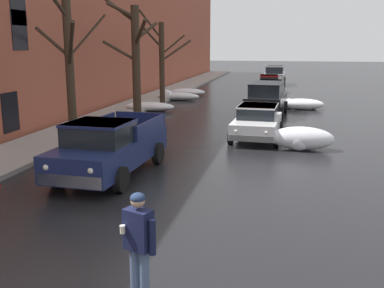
% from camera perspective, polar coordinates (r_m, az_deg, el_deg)
% --- Properties ---
extents(left_sidewalk_slab, '(2.62, 80.00, 0.15)m').
position_cam_1_polar(left_sidewalk_slab, '(25.73, -9.58, 3.76)').
color(left_sidewalk_slab, gray).
rests_on(left_sidewalk_slab, ground).
extents(brick_townhouse_facade, '(0.63, 80.00, 11.24)m').
position_cam_1_polar(brick_townhouse_facade, '(26.20, -13.88, 15.89)').
color(brick_townhouse_facade, '#9E4C38').
rests_on(brick_townhouse_facade, ground).
extents(snow_bank_near_corner_left, '(3.04, 1.08, 0.74)m').
position_cam_1_polar(snow_bank_near_corner_left, '(32.19, -2.07, 6.06)').
color(snow_bank_near_corner_left, white).
rests_on(snow_bank_near_corner_left, ground).
extents(snow_bank_along_left_kerb, '(2.39, 1.06, 0.87)m').
position_cam_1_polar(snow_bank_along_left_kerb, '(17.52, 13.51, 0.61)').
color(snow_bank_along_left_kerb, white).
rests_on(snow_bank_along_left_kerb, ground).
extents(snow_bank_mid_block_left, '(3.02, 1.12, 0.54)m').
position_cam_1_polar(snow_bank_mid_block_left, '(27.03, -5.34, 4.70)').
color(snow_bank_mid_block_left, white).
rests_on(snow_bank_mid_block_left, ground).
extents(snow_bank_near_corner_right, '(2.60, 1.07, 0.66)m').
position_cam_1_polar(snow_bank_near_corner_right, '(28.40, 13.57, 4.90)').
color(snow_bank_near_corner_right, white).
rests_on(snow_bank_near_corner_right, ground).
extents(snow_bank_along_right_kerb, '(2.71, 1.38, 0.55)m').
position_cam_1_polar(snow_bank_along_right_kerb, '(34.94, -0.53, 6.54)').
color(snow_bank_along_right_kerb, white).
rests_on(snow_bank_along_right_kerb, ground).
extents(bare_tree_second_along_sidewalk, '(2.31, 2.63, 6.36)m').
position_cam_1_polar(bare_tree_second_along_sidewalk, '(17.40, -15.25, 10.34)').
color(bare_tree_second_along_sidewalk, '#382B1E').
rests_on(bare_tree_second_along_sidewalk, ground).
extents(bare_tree_mid_block, '(3.27, 3.60, 6.54)m').
position_cam_1_polar(bare_tree_mid_block, '(24.43, -7.20, 11.02)').
color(bare_tree_mid_block, '#382B1E').
rests_on(bare_tree_mid_block, ground).
extents(bare_tree_far_down_block, '(2.74, 3.42, 5.91)m').
position_cam_1_polar(bare_tree_far_down_block, '(29.23, -3.80, 10.62)').
color(bare_tree_far_down_block, '#382B1E').
rests_on(bare_tree_far_down_block, ground).
extents(pickup_truck_darkblue_approaching_near_lane, '(2.34, 5.25, 1.76)m').
position_cam_1_polar(pickup_truck_darkblue_approaching_near_lane, '(13.84, -10.37, -0.39)').
color(pickup_truck_darkblue_approaching_near_lane, navy).
rests_on(pickup_truck_darkblue_approaching_near_lane, ground).
extents(sedan_white_parked_kerbside_close, '(2.11, 4.05, 1.42)m').
position_cam_1_polar(sedan_white_parked_kerbside_close, '(19.10, 8.21, 2.84)').
color(sedan_white_parked_kerbside_close, silver).
rests_on(sedan_white_parked_kerbside_close, ground).
extents(suv_black_parked_kerbside_mid, '(2.35, 4.39, 1.82)m').
position_cam_1_polar(suv_black_parked_kerbside_mid, '(25.50, 9.33, 5.76)').
color(suv_black_parked_kerbside_mid, black).
rests_on(suv_black_parked_kerbside_mid, ground).
extents(sedan_green_parked_far_down_block, '(2.16, 4.31, 1.42)m').
position_cam_1_polar(sedan_green_parked_far_down_block, '(31.99, 9.68, 6.67)').
color(sedan_green_parked_far_down_block, '#1E5633').
rests_on(sedan_green_parked_far_down_block, ground).
extents(sedan_red_queued_behind_truck, '(2.00, 4.01, 1.42)m').
position_cam_1_polar(sedan_red_queued_behind_truck, '(37.50, 9.62, 7.51)').
color(sedan_red_queued_behind_truck, red).
rests_on(sedan_red_queued_behind_truck, ground).
extents(suv_silver_at_far_intersection, '(2.07, 4.79, 1.82)m').
position_cam_1_polar(suv_silver_at_far_intersection, '(44.77, 10.35, 8.58)').
color(suv_silver_at_far_intersection, '#B7B7BC').
rests_on(suv_silver_at_far_intersection, ground).
extents(pedestrian_with_coffee, '(0.63, 0.39, 1.76)m').
position_cam_1_polar(pedestrian_with_coffee, '(7.08, -6.71, -11.69)').
color(pedestrian_with_coffee, slate).
rests_on(pedestrian_with_coffee, ground).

